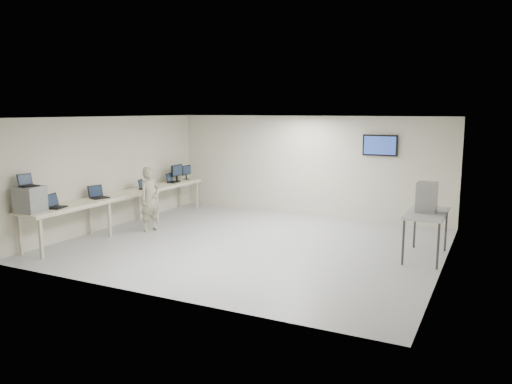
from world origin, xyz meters
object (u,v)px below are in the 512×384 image
at_px(workbench, 125,196).
at_px(side_table, 427,216).
at_px(soldier, 150,199).
at_px(equipment_box, 30,199).

distance_m(workbench, side_table, 7.21).
xyz_separation_m(soldier, side_table, (6.41, 0.61, 0.08)).
relative_size(equipment_box, soldier, 0.33).
bearing_deg(side_table, equipment_box, -155.06).
bearing_deg(soldier, workbench, 101.53).
relative_size(workbench, side_table, 3.82).
relative_size(workbench, equipment_box, 11.30).
bearing_deg(workbench, soldier, 0.54).
height_order(workbench, equipment_box, equipment_box).
relative_size(equipment_box, side_table, 0.34).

